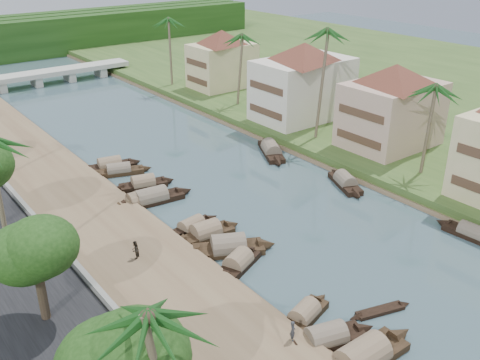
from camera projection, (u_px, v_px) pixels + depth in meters
ground at (368, 259)px, 43.91m from camera, size 220.00×220.00×0.00m
left_bank at (85, 219)px, 49.26m from camera, size 10.00×180.00×0.80m
right_bank at (344, 137)px, 68.58m from camera, size 16.00×180.00×1.20m
retaining_wall at (38, 223)px, 46.53m from camera, size 0.40×180.00×1.10m
treeline at (4, 39)px, 114.18m from camera, size 120.00×14.00×8.00m
bridge at (52, 74)px, 94.99m from camera, size 28.00×4.00×2.40m
building_mid at (392, 105)px, 62.50m from camera, size 14.11×14.11×9.70m
building_far at (303, 80)px, 71.91m from camera, size 15.59×15.59×10.20m
building_distant at (222, 58)px, 87.07m from camera, size 12.62×12.62×9.20m
sampan_2 at (362, 359)px, 32.98m from camera, size 9.52×2.29×2.46m
sampan_3 at (326, 339)px, 34.63m from camera, size 7.57×3.61×2.03m
sampan_4 at (304, 315)px, 36.75m from camera, size 6.33×3.00×1.83m
sampan_5 at (238, 263)px, 42.55m from camera, size 6.40×3.84×2.04m
sampan_6 at (228, 248)px, 44.64m from camera, size 8.29×5.46×2.45m
sampan_7 at (192, 227)px, 47.83m from camera, size 6.62×2.28×1.79m
sampan_8 at (206, 233)px, 46.85m from camera, size 7.18×2.21×2.20m
sampan_9 at (151, 199)px, 52.94m from camera, size 9.21×2.79×2.28m
sampan_10 at (141, 201)px, 52.55m from camera, size 7.68×1.97×2.12m
sampan_11 at (143, 184)px, 56.08m from camera, size 7.04×3.17×2.01m
sampan_12 at (119, 171)px, 59.18m from camera, size 7.52×3.79×1.84m
sampan_13 at (110, 166)px, 60.53m from camera, size 7.59×3.04×2.06m
sampan_14 at (473, 234)px, 46.68m from camera, size 1.81×7.34×1.82m
sampan_15 at (345, 182)px, 56.45m from camera, size 4.40×7.50×2.04m
sampan_16 at (271, 151)px, 64.73m from camera, size 5.82×9.08×2.27m
canoe_1 at (380, 311)px, 37.65m from camera, size 5.08×2.23×0.82m
canoe_2 at (163, 195)px, 54.47m from camera, size 5.62×2.73×0.83m
palm_1 at (434, 89)px, 53.09m from camera, size 3.20×3.20×10.85m
palm_2 at (323, 34)px, 61.54m from camera, size 3.20×3.20×14.56m
palm_3 at (239, 37)px, 75.81m from camera, size 3.20×3.20×11.53m
palm_4 at (164, 313)px, 21.31m from camera, size 3.20×3.20×10.87m
palm_7 at (169, 20)px, 85.81m from camera, size 3.20×3.20×12.30m
tree_2 at (34, 251)px, 32.89m from camera, size 4.65×4.65×7.13m
tree_6 at (329, 72)px, 74.64m from camera, size 4.32×4.32×7.39m
person_near at (293, 331)px, 33.67m from camera, size 0.56×0.63×1.45m
person_far at (135, 250)px, 42.25m from camera, size 0.93×0.91×1.51m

